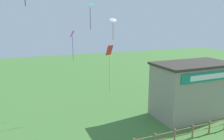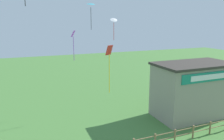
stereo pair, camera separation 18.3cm
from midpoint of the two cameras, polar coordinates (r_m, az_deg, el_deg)
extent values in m
cylinder|color=olive|center=(18.16, 10.90, -17.59)|extent=(0.14, 0.14, 1.15)
cylinder|color=olive|center=(19.16, 15.78, -16.17)|extent=(0.14, 0.14, 1.15)
cylinder|color=olive|center=(20.28, 20.08, -14.81)|extent=(0.14, 0.14, 1.15)
cylinder|color=olive|center=(21.50, 23.87, -13.52)|extent=(0.14, 0.14, 1.15)
cube|color=gray|center=(24.10, 19.87, -5.04)|extent=(7.76, 4.18, 5.36)
cube|color=#38332D|center=(23.46, 20.36, 1.51)|extent=(8.06, 4.48, 0.24)
cube|color=#197F6B|center=(22.15, 23.93, -1.55)|extent=(6.59, 0.08, 0.90)
cube|color=silver|center=(22.12, 24.02, -1.58)|extent=(4.65, 0.04, 0.49)
cone|color=white|center=(23.80, 0.04, 13.02)|extent=(0.85, 0.79, 0.43)
cylinder|color=red|center=(23.82, 0.04, 10.03)|extent=(0.05, 0.05, 1.88)
cone|color=#2DB2C6|center=(23.24, -6.02, 16.84)|extent=(0.94, 0.94, 0.23)
cylinder|color=#2D2D33|center=(23.17, -5.94, 13.20)|extent=(0.05, 0.05, 2.26)
cube|color=purple|center=(23.82, -10.56, 9.32)|extent=(0.60, 0.66, 0.68)
cylinder|color=purple|center=(23.95, -10.41, 5.50)|extent=(0.05, 0.05, 2.59)
cube|color=red|center=(14.80, -1.03, 5.20)|extent=(0.57, 0.45, 0.68)
cylinder|color=yellow|center=(15.09, -1.00, -0.99)|extent=(0.05, 0.05, 2.71)
camera|label=1|loc=(0.09, -90.32, -0.07)|focal=35.00mm
camera|label=2|loc=(0.09, 89.68, 0.07)|focal=35.00mm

